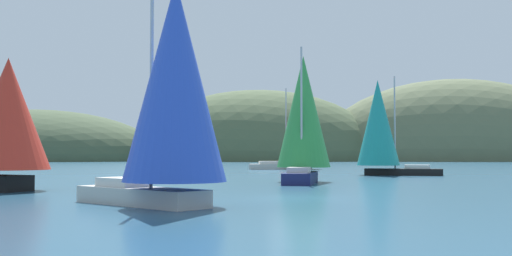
% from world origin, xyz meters
% --- Properties ---
extents(ground_plane, '(360.00, 360.00, 0.00)m').
position_xyz_m(ground_plane, '(0.00, 0.00, 0.00)').
color(ground_plane, navy).
extents(headland_left, '(69.82, 44.00, 27.47)m').
position_xyz_m(headland_left, '(-55.00, 135.00, 0.00)').
color(headland_left, '#425138').
rests_on(headland_left, ground_plane).
extents(headland_right, '(79.66, 44.00, 45.12)m').
position_xyz_m(headland_right, '(60.00, 135.00, 0.00)').
color(headland_right, '#5B6647').
rests_on(headland_right, ground_plane).
extents(headland_center, '(69.51, 44.00, 38.52)m').
position_xyz_m(headland_center, '(5.00, 135.00, 0.00)').
color(headland_center, '#4C5B3D').
rests_on(headland_center, ground_plane).
extents(sailboat_red_spinnaker, '(9.20, 5.64, 10.25)m').
position_xyz_m(sailboat_red_spinnaker, '(5.72, 48.33, 4.60)').
color(sailboat_red_spinnaker, '#B7B2A8').
rests_on(sailboat_red_spinnaker, ground_plane).
extents(sailboat_green_sail, '(4.51, 7.38, 9.32)m').
position_xyz_m(sailboat_green_sail, '(2.19, 14.80, 4.63)').
color(sailboat_green_sail, '#191E4C').
rests_on(sailboat_green_sail, ground_plane).
extents(sailboat_teal_sail, '(8.10, 4.83, 9.14)m').
position_xyz_m(sailboat_teal_sail, '(10.91, 27.72, 4.58)').
color(sailboat_teal_sail, black).
rests_on(sailboat_teal_sail, ground_plane).
extents(sailboat_blue_spinnaker, '(7.01, 6.93, 9.08)m').
position_xyz_m(sailboat_blue_spinnaker, '(-5.12, -4.59, 4.43)').
color(sailboat_blue_spinnaker, '#B7B2A8').
rests_on(sailboat_blue_spinnaker, ground_plane).
extents(sailboat_scarlet_sail, '(7.75, 6.17, 8.30)m').
position_xyz_m(sailboat_scarlet_sail, '(-14.92, 5.49, 3.84)').
color(sailboat_scarlet_sail, black).
rests_on(sailboat_scarlet_sail, ground_plane).
extents(channel_buoy, '(1.10, 1.10, 2.64)m').
position_xyz_m(channel_buoy, '(-9.59, 38.24, 0.37)').
color(channel_buoy, red).
rests_on(channel_buoy, ground_plane).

